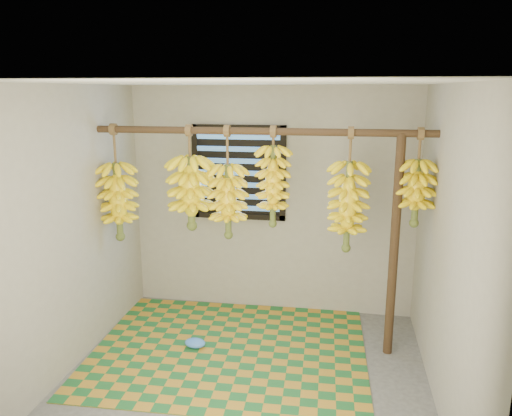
% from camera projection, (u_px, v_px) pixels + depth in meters
% --- Properties ---
extents(floor, '(3.00, 3.00, 0.01)m').
position_uv_depth(floor, '(244.00, 383.00, 4.12)').
color(floor, '#4C4C4C').
rests_on(floor, ground).
extents(ceiling, '(3.00, 3.00, 0.01)m').
position_uv_depth(ceiling, '(243.00, 82.00, 3.56)').
color(ceiling, silver).
rests_on(ceiling, wall_back).
extents(wall_back, '(3.00, 0.01, 2.40)m').
position_uv_depth(wall_back, '(272.00, 201.00, 5.28)').
color(wall_back, gray).
rests_on(wall_back, floor).
extents(wall_left, '(0.01, 3.00, 2.40)m').
position_uv_depth(wall_left, '(64.00, 234.00, 4.09)').
color(wall_left, gray).
rests_on(wall_left, floor).
extents(wall_right, '(0.01, 3.00, 2.40)m').
position_uv_depth(wall_right, '(449.00, 254.00, 3.58)').
color(wall_right, gray).
rests_on(wall_right, floor).
extents(window, '(1.00, 0.04, 1.00)m').
position_uv_depth(window, '(239.00, 173.00, 5.24)').
color(window, black).
rests_on(window, wall_back).
extents(hanging_pole, '(3.00, 0.06, 0.06)m').
position_uv_depth(hanging_pole, '(259.00, 131.00, 4.32)').
color(hanging_pole, '#3E271A').
rests_on(hanging_pole, wall_left).
extents(support_post, '(0.08, 0.08, 2.00)m').
position_uv_depth(support_post, '(394.00, 249.00, 4.35)').
color(support_post, '#3E271A').
rests_on(support_post, floor).
extents(woven_mat, '(2.55, 2.07, 0.01)m').
position_uv_depth(woven_mat, '(230.00, 349.00, 4.62)').
color(woven_mat, '#1C5F2B').
rests_on(woven_mat, floor).
extents(plastic_bag, '(0.22, 0.17, 0.08)m').
position_uv_depth(plastic_bag, '(195.00, 343.00, 4.65)').
color(plastic_bag, '#3D7BE3').
rests_on(plastic_bag, woven_mat).
extents(banana_bunch_a, '(0.35, 0.35, 1.09)m').
position_uv_depth(banana_bunch_a, '(118.00, 201.00, 4.71)').
color(banana_bunch_a, brown).
rests_on(banana_bunch_a, hanging_pole).
extents(banana_bunch_b, '(0.40, 0.40, 0.95)m').
position_uv_depth(banana_bunch_b, '(191.00, 193.00, 4.56)').
color(banana_bunch_b, brown).
rests_on(banana_bunch_b, hanging_pole).
extents(banana_bunch_c, '(0.35, 0.35, 1.02)m').
position_uv_depth(banana_bunch_c, '(228.00, 201.00, 4.52)').
color(banana_bunch_c, brown).
rests_on(banana_bunch_c, hanging_pole).
extents(banana_bunch_d, '(0.30, 0.30, 0.89)m').
position_uv_depth(banana_bunch_d, '(273.00, 186.00, 4.41)').
color(banana_bunch_d, brown).
rests_on(banana_bunch_d, hanging_pole).
extents(banana_bunch_e, '(0.35, 0.35, 1.09)m').
position_uv_depth(banana_bunch_e, '(348.00, 207.00, 4.34)').
color(banana_bunch_e, brown).
rests_on(banana_bunch_e, hanging_pole).
extents(banana_bunch_f, '(0.32, 0.32, 0.83)m').
position_uv_depth(banana_bunch_f, '(416.00, 193.00, 4.21)').
color(banana_bunch_f, brown).
rests_on(banana_bunch_f, hanging_pole).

